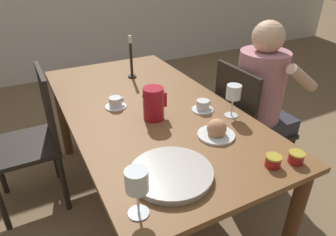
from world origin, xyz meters
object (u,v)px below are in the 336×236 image
at_px(red_pitcher, 153,103).
at_px(serving_tray, 171,173).
at_px(chair_opposite, 33,138).
at_px(jam_jar_amber, 273,160).
at_px(wine_glass_water, 234,93).
at_px(wine_glass_juice, 137,183).
at_px(teacup_across, 116,103).
at_px(bread_plate, 216,130).
at_px(jam_jar_red, 296,157).
at_px(teacup_near_person, 203,106).
at_px(chair_person_side, 246,127).
at_px(person_seated, 263,97).
at_px(candlestick_tall, 131,62).

xyz_separation_m(red_pitcher, serving_tray, (-0.14, -0.47, -0.08)).
xyz_separation_m(chair_opposite, jam_jar_amber, (0.89, -1.12, 0.26)).
relative_size(serving_tray, jam_jar_amber, 4.94).
distance_m(wine_glass_water, wine_glass_juice, 0.85).
distance_m(teacup_across, bread_plate, 0.63).
bearing_deg(wine_glass_juice, wine_glass_water, 30.06).
bearing_deg(jam_jar_red, teacup_near_person, 98.37).
height_order(wine_glass_water, jam_jar_amber, wine_glass_water).
bearing_deg(chair_person_side, teacup_across, -106.34).
bearing_deg(teacup_near_person, person_seated, 1.15).
bearing_deg(red_pitcher, wine_glass_juice, -119.51).
bearing_deg(chair_opposite, teacup_across, -120.42).
bearing_deg(red_pitcher, chair_opposite, 140.65).
distance_m(person_seated, wine_glass_juice, 1.25).
relative_size(teacup_across, jam_jar_red, 1.83).
bearing_deg(jam_jar_red, wine_glass_juice, 176.51).
bearing_deg(chair_person_side, candlestick_tall, -139.29).
distance_m(chair_person_side, jam_jar_red, 0.74).
xyz_separation_m(chair_opposite, teacup_near_person, (0.91, -0.55, 0.26)).
relative_size(chair_person_side, candlestick_tall, 3.08).
height_order(chair_opposite, wine_glass_juice, chair_opposite).
bearing_deg(chair_person_side, teacup_near_person, -85.65).
bearing_deg(person_seated, teacup_across, -105.98).
xyz_separation_m(chair_person_side, bread_plate, (-0.48, -0.29, 0.27)).
relative_size(teacup_across, serving_tray, 0.37).
bearing_deg(candlestick_tall, chair_person_side, -49.29).
bearing_deg(bread_plate, chair_opposite, 135.09).
xyz_separation_m(person_seated, wine_glass_water, (-0.37, -0.14, 0.16)).
height_order(chair_person_side, candlestick_tall, candlestick_tall).
relative_size(chair_opposite, teacup_across, 7.34).
height_order(wine_glass_juice, jam_jar_red, wine_glass_juice).
relative_size(chair_opposite, red_pitcher, 5.09).
bearing_deg(bread_plate, serving_tray, -153.85).
bearing_deg(chair_opposite, red_pitcher, -129.35).
bearing_deg(teacup_across, wine_glass_water, -36.60).
xyz_separation_m(teacup_across, jam_jar_red, (0.52, -0.86, 0.00)).
relative_size(chair_person_side, jam_jar_amber, 13.44).
relative_size(red_pitcher, jam_jar_amber, 2.64).
xyz_separation_m(chair_opposite, jam_jar_red, (1.00, -1.14, 0.26)).
distance_m(teacup_across, jam_jar_amber, 0.93).
height_order(chair_opposite, teacup_across, chair_opposite).
bearing_deg(teacup_near_person, chair_person_side, 4.35).
height_order(chair_opposite, jam_jar_red, chair_opposite).
relative_size(wine_glass_juice, teacup_near_person, 1.49).
bearing_deg(serving_tray, red_pitcher, 73.18).
xyz_separation_m(person_seated, serving_tray, (-0.91, -0.44, 0.03)).
bearing_deg(person_seated, jam_jar_red, -32.45).
xyz_separation_m(wine_glass_juice, jam_jar_red, (0.72, -0.04, -0.11)).
bearing_deg(wine_glass_water, chair_person_side, 29.50).
height_order(red_pitcher, teacup_near_person, red_pitcher).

